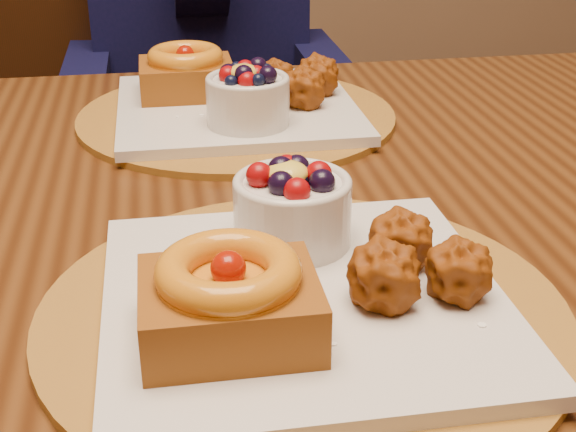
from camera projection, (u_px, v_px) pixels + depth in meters
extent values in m
cube|color=#341909|center=(262.00, 211.00, 0.78)|extent=(1.60, 0.90, 0.04)
cylinder|color=brown|center=(303.00, 311.00, 0.57)|extent=(0.38, 0.38, 0.01)
cube|color=silver|center=(303.00, 299.00, 0.57)|extent=(0.28, 0.28, 0.01)
cube|color=#512407|center=(230.00, 309.00, 0.51)|extent=(0.11, 0.09, 0.04)
torus|color=#AB630A|center=(228.00, 271.00, 0.50)|extent=(0.09, 0.09, 0.02)
sphere|color=#850F02|center=(228.00, 268.00, 0.50)|extent=(0.02, 0.02, 0.02)
sphere|color=#893E0A|center=(400.00, 242.00, 0.59)|extent=(0.05, 0.05, 0.05)
sphere|color=#893E0A|center=(383.00, 278.00, 0.54)|extent=(0.05, 0.05, 0.05)
sphere|color=#893E0A|center=(458.00, 271.00, 0.55)|extent=(0.05, 0.05, 0.05)
cylinder|color=silver|center=(292.00, 213.00, 0.62)|extent=(0.09, 0.09, 0.05)
torus|color=silver|center=(292.00, 182.00, 0.61)|extent=(0.09, 0.09, 0.01)
ellipsoid|color=gold|center=(287.00, 173.00, 0.61)|extent=(0.03, 0.03, 0.02)
cylinder|color=brown|center=(237.00, 116.00, 0.96)|extent=(0.38, 0.38, 0.01)
cube|color=silver|center=(237.00, 108.00, 0.96)|extent=(0.28, 0.28, 0.01)
cube|color=#512407|center=(186.00, 78.00, 0.98)|extent=(0.11, 0.09, 0.04)
torus|color=#AB630A|center=(185.00, 56.00, 0.97)|extent=(0.09, 0.09, 0.02)
sphere|color=#850F02|center=(185.00, 54.00, 0.97)|extent=(0.02, 0.02, 0.02)
sphere|color=#893E0A|center=(303.00, 90.00, 0.94)|extent=(0.04, 0.04, 0.04)
sphere|color=#893E0A|center=(275.00, 79.00, 0.98)|extent=(0.04, 0.04, 0.04)
sphere|color=#893E0A|center=(317.00, 77.00, 0.99)|extent=(0.04, 0.04, 0.04)
cylinder|color=silver|center=(248.00, 102.00, 0.88)|extent=(0.09, 0.09, 0.05)
torus|color=silver|center=(247.00, 79.00, 0.87)|extent=(0.09, 0.09, 0.01)
ellipsoid|color=gold|center=(244.00, 72.00, 0.86)|extent=(0.03, 0.03, 0.02)
cube|color=black|center=(99.00, 234.00, 1.41)|extent=(0.46, 0.46, 0.04)
cylinder|color=black|center=(204.00, 398.00, 1.35)|extent=(0.03, 0.03, 0.41)
cylinder|color=black|center=(36.00, 293.00, 1.66)|extent=(0.03, 0.03, 0.41)
cylinder|color=black|center=(211.00, 288.00, 1.68)|extent=(0.03, 0.03, 0.41)
cube|color=black|center=(103.00, 82.00, 1.48)|extent=(0.42, 0.08, 0.44)
cube|color=black|center=(200.00, 44.00, 1.48)|extent=(0.37, 0.20, 0.53)
cube|color=black|center=(89.00, 77.00, 1.35)|extent=(0.07, 0.27, 0.07)
cube|color=black|center=(317.00, 66.00, 1.41)|extent=(0.07, 0.27, 0.07)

